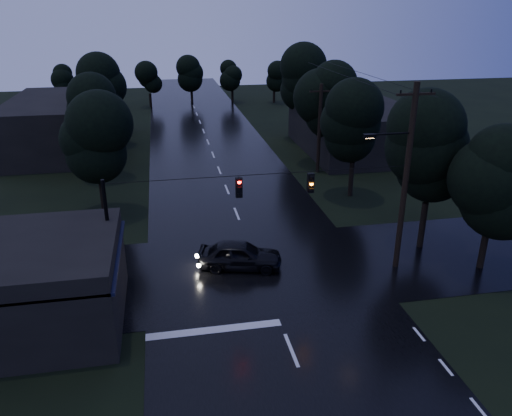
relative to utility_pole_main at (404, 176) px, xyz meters
name	(u,v)px	position (x,y,z in m)	size (l,w,h in m)	color
main_road	(219,171)	(-7.41, 19.00, -5.26)	(12.00, 120.00, 0.02)	black
cross_street	(259,270)	(-7.41, 1.00, -5.26)	(60.00, 9.00, 0.02)	black
building_far_right	(356,129)	(6.59, 23.00, -3.06)	(10.00, 14.00, 4.40)	black
building_far_left	(66,124)	(-21.41, 29.00, -2.76)	(10.00, 16.00, 5.00)	black
utility_pole_main	(404,176)	(0.00, 0.00, 0.00)	(3.50, 0.30, 10.00)	black
utility_pole_far	(319,128)	(0.89, 17.00, -1.38)	(2.00, 0.30, 7.50)	black
anchor_pole_left	(110,239)	(-14.91, 0.00, -2.26)	(0.18, 0.18, 6.00)	black
span_signals	(274,184)	(-6.85, -0.01, -0.01)	(15.00, 0.37, 1.12)	black
tree_corner_near	(433,149)	(2.59, 2.00, 0.74)	(4.48, 4.48, 9.44)	black
tree_corner_far	(497,177)	(4.59, -1.00, -0.02)	(3.92, 3.92, 8.26)	black
tree_left_a	(96,139)	(-16.41, 11.00, -0.02)	(3.92, 3.92, 8.26)	black
tree_left_b	(98,110)	(-17.01, 19.00, 0.36)	(4.20, 4.20, 8.85)	black
tree_left_c	(101,87)	(-17.61, 29.00, 0.74)	(4.48, 4.48, 9.44)	black
tree_right_a	(355,122)	(1.59, 11.00, 0.36)	(4.20, 4.20, 8.85)	black
tree_right_b	(328,98)	(2.19, 19.00, 0.74)	(4.48, 4.48, 9.44)	black
tree_right_c	(303,78)	(2.79, 29.00, 1.11)	(4.76, 4.76, 10.03)	black
car	(240,255)	(-8.38, 1.45, -4.49)	(1.82, 4.53, 1.54)	black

